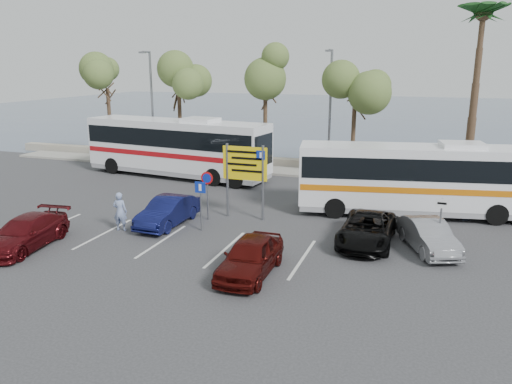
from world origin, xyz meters
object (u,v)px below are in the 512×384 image
(street_lamp_right, at_px, (330,107))
(suv_black, at_px, (367,229))
(street_lamp_left, at_px, (151,102))
(direction_sign, at_px, (245,169))
(car_maroon, at_px, (25,233))
(coach_bus_left, at_px, (177,149))
(car_red, at_px, (250,256))
(car_silver_b, at_px, (428,235))
(car_blue, at_px, (168,211))
(coach_bus_right, at_px, (421,182))
(pedestrian_near, at_px, (120,212))
(pedestrian_far, at_px, (465,200))

(street_lamp_right, bearing_deg, suv_black, -71.59)
(street_lamp_left, height_order, direction_sign, street_lamp_left)
(car_maroon, bearing_deg, street_lamp_right, 55.83)
(direction_sign, bearing_deg, street_lamp_right, 79.06)
(coach_bus_left, bearing_deg, street_lamp_right, 17.63)
(street_lamp_right, height_order, direction_sign, street_lamp_right)
(car_red, height_order, car_silver_b, car_red)
(car_blue, bearing_deg, street_lamp_left, 124.31)
(street_lamp_right, relative_size, coach_bus_right, 0.67)
(car_blue, bearing_deg, coach_bus_left, 117.09)
(street_lamp_left, relative_size, suv_black, 1.77)
(coach_bus_right, height_order, car_maroon, coach_bus_right)
(car_maroon, relative_size, car_silver_b, 1.14)
(car_blue, relative_size, suv_black, 0.88)
(coach_bus_left, bearing_deg, pedestrian_near, -75.16)
(direction_sign, xyz_separation_m, suv_black, (6.00, -1.70, -1.80))
(suv_black, distance_m, pedestrian_far, 6.41)
(car_maroon, bearing_deg, street_lamp_left, 96.93)
(car_blue, distance_m, car_silver_b, 11.41)
(car_blue, height_order, car_maroon, car_blue)
(street_lamp_left, distance_m, coach_bus_left, 5.38)
(pedestrian_far, bearing_deg, suv_black, 111.63)
(street_lamp_right, relative_size, coach_bus_left, 0.62)
(street_lamp_right, height_order, coach_bus_right, street_lamp_right)
(coach_bus_right, relative_size, pedestrian_far, 6.30)
(car_red, distance_m, car_silver_b, 7.45)
(coach_bus_left, bearing_deg, coach_bus_right, -14.53)
(coach_bus_right, distance_m, car_maroon, 18.00)
(street_lamp_left, bearing_deg, car_maroon, -76.77)
(direction_sign, xyz_separation_m, car_maroon, (-7.00, -6.70, -1.80))
(pedestrian_near, distance_m, pedestrian_far, 16.15)
(suv_black, height_order, car_silver_b, suv_black)
(street_lamp_left, height_order, car_blue, street_lamp_left)
(street_lamp_right, distance_m, pedestrian_far, 11.25)
(suv_black, bearing_deg, coach_bus_left, 147.17)
(direction_sign, relative_size, car_blue, 0.90)
(street_lamp_right, relative_size, suv_black, 1.77)
(street_lamp_left, xyz_separation_m, pedestrian_far, (21.00, -7.02, -3.65))
(car_silver_b, bearing_deg, street_lamp_left, 125.47)
(coach_bus_right, bearing_deg, street_lamp_left, 159.66)
(street_lamp_left, bearing_deg, coach_bus_left, -40.78)
(street_lamp_left, distance_m, car_blue, 15.34)
(street_lamp_right, distance_m, suv_black, 13.27)
(car_red, bearing_deg, street_lamp_right, 91.55)
(coach_bus_right, bearing_deg, pedestrian_far, -0.00)
(street_lamp_right, relative_size, pedestrian_near, 4.54)
(coach_bus_left, distance_m, car_maroon, 14.06)
(suv_black, height_order, pedestrian_near, pedestrian_near)
(suv_black, xyz_separation_m, pedestrian_near, (-10.62, -1.86, 0.25))
(car_red, height_order, pedestrian_far, pedestrian_far)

